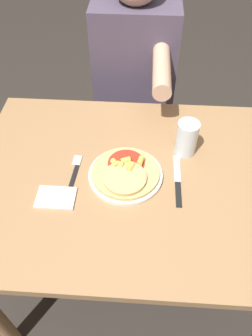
{
  "coord_description": "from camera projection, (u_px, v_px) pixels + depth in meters",
  "views": [
    {
      "loc": [
        -0.0,
        -0.71,
        1.58
      ],
      "look_at": [
        -0.05,
        0.0,
        0.78
      ],
      "focal_mm": 35.0,
      "sensor_mm": 36.0,
      "label": 1
    }
  ],
  "objects": [
    {
      "name": "ground_plane",
      "position": [
        135.0,
        272.0,
        1.65
      ],
      "size": [
        8.0,
        8.0,
        0.0
      ],
      "primitive_type": "plane",
      "color": "#2D2823"
    },
    {
      "name": "dining_table",
      "position": [
        139.0,
        198.0,
        1.18
      ],
      "size": [
        1.15,
        0.81,
        0.74
      ],
      "color": "#9E754C",
      "rests_on": "ground_plane"
    },
    {
      "name": "plate",
      "position": [
        126.0,
        175.0,
        1.09
      ],
      "size": [
        0.25,
        0.25,
        0.01
      ],
      "color": "silver",
      "rests_on": "dining_table"
    },
    {
      "name": "pizza",
      "position": [
        126.0,
        172.0,
        1.08
      ],
      "size": [
        0.23,
        0.23,
        0.04
      ],
      "color": "tan",
      "rests_on": "plate"
    },
    {
      "name": "fork",
      "position": [
        75.0,
        172.0,
        1.11
      ],
      "size": [
        0.03,
        0.18,
        0.0
      ],
      "color": "black",
      "rests_on": "dining_table"
    },
    {
      "name": "knife",
      "position": [
        178.0,
        181.0,
        1.08
      ],
      "size": [
        0.02,
        0.22,
        0.0
      ],
      "color": "black",
      "rests_on": "dining_table"
    },
    {
      "name": "drinking_glass",
      "position": [
        187.0,
        138.0,
        1.13
      ],
      "size": [
        0.07,
        0.07,
        0.13
      ],
      "color": "silver",
      "rests_on": "dining_table"
    },
    {
      "name": "napkin",
      "position": [
        56.0,
        198.0,
        1.03
      ],
      "size": [
        0.12,
        0.09,
        0.01
      ],
      "color": "silver",
      "rests_on": "dining_table"
    },
    {
      "name": "person_diner",
      "position": [
        135.0,
        75.0,
        1.56
      ],
      "size": [
        0.38,
        0.52,
        1.22
      ],
      "color": "#2D2D38",
      "rests_on": "ground_plane"
    }
  ]
}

